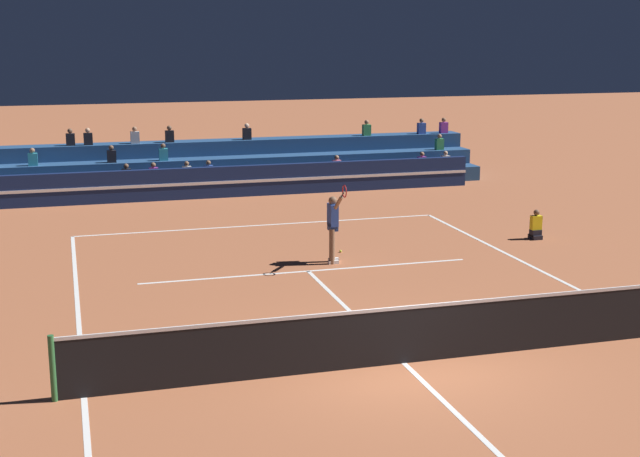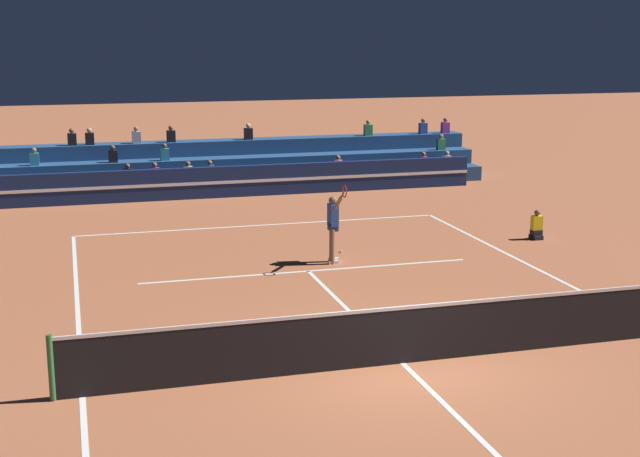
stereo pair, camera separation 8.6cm
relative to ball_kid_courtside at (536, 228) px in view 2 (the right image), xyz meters
The scene contains 8 objects.
ground_plane 10.70m from the ball_kid_courtside, 131.60° to the right, with size 120.00×120.00×0.00m, color #AD603D.
court_lines 10.70m from the ball_kid_courtside, 131.60° to the right, with size 11.10×23.90×0.01m.
tennis_net 10.69m from the ball_kid_courtside, 131.60° to the right, with size 12.00×0.10×1.10m.
sponsor_banner_wall 11.32m from the ball_kid_courtside, 128.84° to the left, with size 18.00×0.26×1.10m.
bleacher_stand 13.40m from the ball_kid_courtside, 122.03° to the left, with size 20.14×2.85×2.28m.
ball_kid_courtside is the anchor object (origin of this frame).
tennis_player 6.39m from the ball_kid_courtside, behind, with size 0.34×1.42×2.21m.
tennis_ball 5.78m from the ball_kid_courtside, behind, with size 0.07×0.07×0.07m, color #C6DB33.
Camera 2 is at (-5.47, -13.92, 5.77)m, focal length 50.00 mm.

